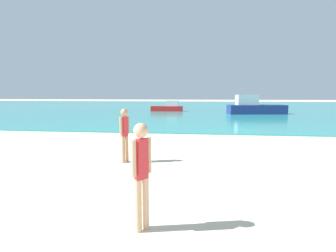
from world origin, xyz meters
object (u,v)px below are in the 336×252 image
at_px(boat_far, 254,107).
at_px(person_standing, 141,170).
at_px(person_distant, 125,132).
at_px(boat_near, 168,107).

bearing_deg(boat_far, person_standing, -112.86).
distance_m(person_distant, boat_far, 21.43).
bearing_deg(person_distant, boat_near, -147.71).
xyz_separation_m(person_distant, boat_far, (7.56, 20.05, -0.20)).
bearing_deg(person_standing, person_distant, -122.99).
bearing_deg(boat_far, boat_near, 152.23).
xyz_separation_m(person_standing, boat_far, (6.17, 23.94, -0.20)).
bearing_deg(person_distant, person_standing, 48.09).
relative_size(person_standing, boat_near, 0.44).
distance_m(person_distant, boat_near, 23.34).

